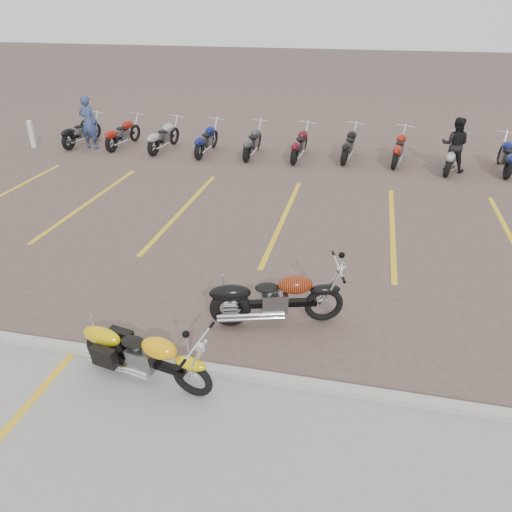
{
  "coord_description": "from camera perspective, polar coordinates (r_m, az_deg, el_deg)",
  "views": [
    {
      "loc": [
        1.91,
        -7.53,
        5.03
      ],
      "look_at": [
        0.1,
        0.45,
        0.75
      ],
      "focal_mm": 35.0,
      "sensor_mm": 36.0,
      "label": 1
    }
  ],
  "objects": [
    {
      "name": "parking_stripes",
      "position": [
        12.72,
        3.13,
        4.29
      ],
      "size": [
        38.0,
        5.5,
        0.01
      ],
      "primitive_type": null,
      "color": "gold",
      "rests_on": "ground"
    },
    {
      "name": "flame_cruiser",
      "position": [
        8.46,
        2.03,
        -5.06
      ],
      "size": [
        2.23,
        0.79,
        0.94
      ],
      "rotation": [
        0.06,
        0.0,
        0.29
      ],
      "color": "black",
      "rests_on": "ground"
    },
    {
      "name": "curb",
      "position": [
        7.67,
        -4.9,
        -12.87
      ],
      "size": [
        60.0,
        0.18,
        0.12
      ],
      "primitive_type": "cube",
      "color": "#ADAAA3",
      "rests_on": "ground"
    },
    {
      "name": "ground",
      "position": [
        9.25,
        -1.22,
        -5.33
      ],
      "size": [
        100.0,
        100.0,
        0.0
      ],
      "primitive_type": "plane",
      "color": "brown",
      "rests_on": "ground"
    },
    {
      "name": "bollard",
      "position": [
        20.62,
        -24.25,
        12.57
      ],
      "size": [
        0.18,
        0.18,
        1.0
      ],
      "primitive_type": "cube",
      "rotation": [
        0.0,
        0.0,
        0.23
      ],
      "color": "silver",
      "rests_on": "ground"
    },
    {
      "name": "person_a",
      "position": [
        19.66,
        -18.59,
        14.28
      ],
      "size": [
        0.71,
        0.47,
        1.91
      ],
      "primitive_type": "imported",
      "rotation": [
        0.0,
        0.0,
        3.12
      ],
      "color": "navy",
      "rests_on": "ground"
    },
    {
      "name": "person_b",
      "position": [
        17.32,
        21.78,
        11.74
      ],
      "size": [
        0.95,
        0.81,
        1.71
      ],
      "primitive_type": "imported",
      "rotation": [
        0.0,
        0.0,
        2.93
      ],
      "color": "black",
      "rests_on": "ground"
    },
    {
      "name": "yellow_cruiser",
      "position": [
        7.48,
        -12.6,
        -11.05
      ],
      "size": [
        2.12,
        0.55,
        0.88
      ],
      "rotation": [
        0.11,
        0.0,
        -0.2
      ],
      "color": "black",
      "rests_on": "ground"
    },
    {
      "name": "bg_bike_row",
      "position": [
        17.6,
        4.94,
        12.77
      ],
      "size": [
        17.37,
        2.06,
        1.1
      ],
      "color": "black",
      "rests_on": "ground"
    }
  ]
}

